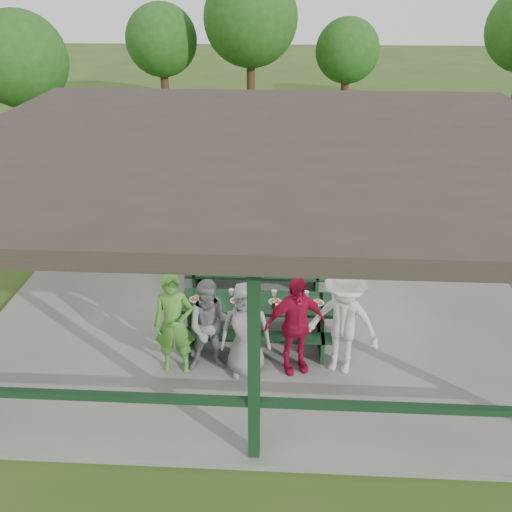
# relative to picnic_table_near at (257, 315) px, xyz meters

# --- Properties ---
(ground) EXTENTS (90.00, 90.00, 0.00)m
(ground) POSITION_rel_picnic_table_near_xyz_m (0.11, 1.20, -0.57)
(ground) COLOR #2E4B17
(ground) RESTS_ON ground
(concrete_slab) EXTENTS (10.00, 8.00, 0.10)m
(concrete_slab) POSITION_rel_picnic_table_near_xyz_m (0.11, 1.20, -0.52)
(concrete_slab) COLOR slate
(concrete_slab) RESTS_ON ground
(pavilion_structure) EXTENTS (10.60, 8.60, 3.24)m
(pavilion_structure) POSITION_rel_picnic_table_near_xyz_m (0.11, 1.20, 2.59)
(pavilion_structure) COLOR black
(pavilion_structure) RESTS_ON concrete_slab
(picnic_table_near) EXTENTS (2.58, 1.39, 0.75)m
(picnic_table_near) POSITION_rel_picnic_table_near_xyz_m (0.00, 0.00, 0.00)
(picnic_table_near) COLOR black
(picnic_table_near) RESTS_ON concrete_slab
(picnic_table_far) EXTENTS (2.77, 1.39, 0.75)m
(picnic_table_far) POSITION_rel_picnic_table_near_xyz_m (-0.10, 2.00, 0.01)
(picnic_table_far) COLOR black
(picnic_table_far) RESTS_ON concrete_slab
(table_setting) EXTENTS (2.43, 0.45, 0.10)m
(table_setting) POSITION_rel_picnic_table_near_xyz_m (0.14, 0.01, 0.31)
(table_setting) COLOR white
(table_setting) RESTS_ON picnic_table_near
(contestant_green) EXTENTS (0.65, 0.45, 1.73)m
(contestant_green) POSITION_rel_picnic_table_near_xyz_m (-1.23, -0.91, 0.39)
(contestant_green) COLOR #468A2C
(contestant_green) RESTS_ON concrete_slab
(contestant_grey_left) EXTENTS (0.86, 0.71, 1.60)m
(contestant_grey_left) POSITION_rel_picnic_table_near_xyz_m (-0.67, -0.85, 0.33)
(contestant_grey_left) COLOR gray
(contestant_grey_left) RESTS_ON concrete_slab
(contestant_grey_mid) EXTENTS (0.81, 0.54, 1.61)m
(contestant_grey_mid) POSITION_rel_picnic_table_near_xyz_m (-0.12, -0.92, 0.33)
(contestant_grey_mid) COLOR gray
(contestant_grey_mid) RESTS_ON concrete_slab
(contestant_red) EXTENTS (1.07, 0.71, 1.69)m
(contestant_red) POSITION_rel_picnic_table_near_xyz_m (0.64, -0.79, 0.37)
(contestant_red) COLOR #A70D32
(contestant_red) RESTS_ON concrete_slab
(contestant_white_fedora) EXTENTS (1.31, 1.00, 1.84)m
(contestant_white_fedora) POSITION_rel_picnic_table_near_xyz_m (1.38, -0.77, 0.42)
(contestant_white_fedora) COLOR silver
(contestant_white_fedora) RESTS_ON concrete_slab
(spectator_lblue) EXTENTS (1.50, 0.53, 1.60)m
(spectator_lblue) POSITION_rel_picnic_table_near_xyz_m (-0.34, 2.75, 0.33)
(spectator_lblue) COLOR #9CB2F1
(spectator_lblue) RESTS_ON concrete_slab
(spectator_blue) EXTENTS (0.76, 0.64, 1.79)m
(spectator_blue) POSITION_rel_picnic_table_near_xyz_m (-1.58, 3.36, 0.42)
(spectator_blue) COLOR teal
(spectator_blue) RESTS_ON concrete_slab
(spectator_grey) EXTENTS (0.79, 0.63, 1.55)m
(spectator_grey) POSITION_rel_picnic_table_near_xyz_m (1.34, 2.77, 0.30)
(spectator_grey) COLOR gray
(spectator_grey) RESTS_ON concrete_slab
(pickup_truck) EXTENTS (5.24, 3.84, 1.32)m
(pickup_truck) POSITION_rel_picnic_table_near_xyz_m (1.69, 11.05, 0.09)
(pickup_truck) COLOR silver
(pickup_truck) RESTS_ON ground
(farm_trailer) EXTENTS (4.00, 2.63, 1.41)m
(farm_trailer) POSITION_rel_picnic_table_near_xyz_m (-4.26, 8.20, 0.13)
(farm_trailer) COLOR #1C489C
(farm_trailer) RESTS_ON ground
(tree_far_left) EXTENTS (3.08, 3.08, 4.82)m
(tree_far_left) POSITION_rel_picnic_table_near_xyz_m (-5.02, 16.99, 2.68)
(tree_far_left) COLOR #321E14
(tree_far_left) RESTS_ON ground
(tree_left) EXTENTS (3.93, 3.93, 6.14)m
(tree_left) POSITION_rel_picnic_table_near_xyz_m (-1.14, 16.58, 3.59)
(tree_left) COLOR #321E14
(tree_left) RESTS_ON ground
(tree_mid) EXTENTS (2.73, 2.73, 4.27)m
(tree_mid) POSITION_rel_picnic_table_near_xyz_m (2.99, 16.95, 2.30)
(tree_mid) COLOR #321E14
(tree_mid) RESTS_ON ground
(tree_edge_left) EXTENTS (3.12, 3.12, 4.88)m
(tree_edge_left) POSITION_rel_picnic_table_near_xyz_m (-8.34, 10.45, 2.72)
(tree_edge_left) COLOR #321E14
(tree_edge_left) RESTS_ON ground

